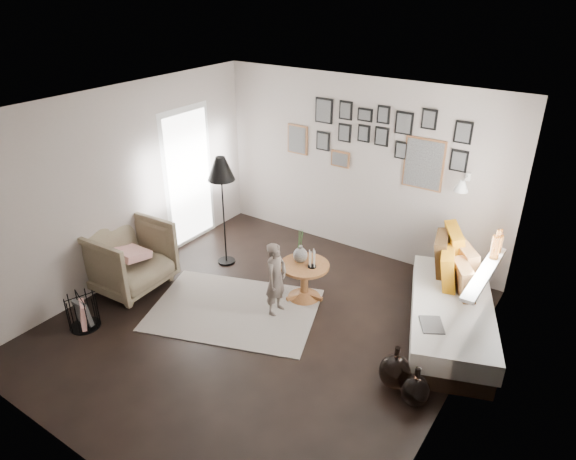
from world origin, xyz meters
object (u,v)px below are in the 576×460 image
Objects in this scene: vase at (300,252)px; daybed at (454,309)px; pedestal_table at (304,282)px; child at (276,279)px; armchair at (127,257)px; floor_lamp at (221,173)px; demijohn_large at (395,371)px; demijohn_small at (415,391)px; magazine_basket at (83,312)px.

vase is 0.20× the size of daybed.
vase reaches higher than pedestal_table.
pedestal_table is 0.66× the size of child.
floor_lamp is (0.66, 1.22, 0.94)m from armchair.
armchair is at bearing -176.35° from demijohn_large.
daybed is 2.23× the size of armchair.
armchair is 2.08m from child.
floor_lamp is 3.59× the size of demijohn_small.
daybed is 3.45m from floor_lamp.
child is at bearing -176.63° from daybed.
demijohn_small reaches higher than magazine_basket.
pedestal_table is at bearing 152.59° from demijohn_large.
pedestal_table reaches higher than demijohn_large.
floor_lamp is (-1.44, 0.13, 1.17)m from pedestal_table.
pedestal_table is 1.45× the size of magazine_basket.
magazine_basket is at bearing -161.62° from demijohn_large.
armchair is (-2.10, -1.09, 0.22)m from pedestal_table.
daybed is (1.90, 0.36, -0.32)m from vase.
child reaches higher than demijohn_large.
vase is 1.97m from daybed.
armchair is at bearing -118.37° from floor_lamp.
demijohn_small is (3.34, -1.10, -1.23)m from floor_lamp.
demijohn_small is at bearing -107.20° from daybed.
armchair is (-3.93, -1.47, 0.13)m from daybed.
pedestal_table is 1.28× the size of demijohn_large.
pedestal_table is 1.87m from daybed.
vase is 2.31m from armchair.
armchair reaches higher than pedestal_table.
demijohn_large is 1.81m from child.
demijohn_small is at bearing 15.48° from magazine_basket.
floor_lamp reaches higher than demijohn_large.
child reaches higher than armchair.
demijohn_large is 0.29m from demijohn_small.
magazine_basket is 0.45× the size of child.
pedestal_table is at bearing 171.54° from daybed.
demijohn_large is at bearing -17.70° from floor_lamp.
daybed is at bearing 32.98° from magazine_basket.
pedestal_table is 2.73m from magazine_basket.
daybed is 4.19m from armchair.
floor_lamp is 3.73m from demijohn_small.
child is at bearing -103.82° from pedestal_table.
demijohn_large is at bearing -89.28° from armchair.
pedestal_table is 0.42m from vase.
armchair is (-2.02, -1.11, -0.19)m from vase.
floor_lamp is 1.72m from child.
armchair reaches higher than demijohn_small.
daybed reaches higher than pedestal_table.
daybed reaches higher than armchair.
demijohn_large reaches higher than magazine_basket.
floor_lamp is at bearing 175.18° from vase.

